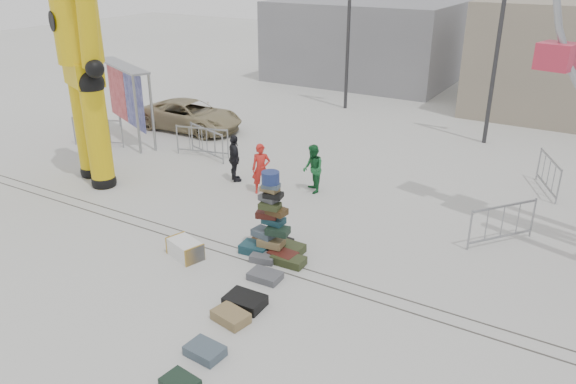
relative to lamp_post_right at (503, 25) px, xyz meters
The scene contains 25 objects.
ground 14.09m from the lamp_post_right, 103.39° to the right, with size 90.00×90.00×0.00m, color #9E9E99.
track_line_near 13.54m from the lamp_post_right, 104.01° to the right, with size 40.00×0.04×0.01m, color #47443F.
track_line_far 13.18m from the lamp_post_right, 104.46° to the right, with size 40.00×0.04×0.01m, color #47443F.
building_left 13.00m from the lamp_post_right, 135.30° to the left, with size 10.00×8.00×4.40m, color gray.
lamp_post_right is the anchor object (origin of this frame).
lamp_post_left 7.28m from the lamp_post_right, 164.05° to the left, with size 1.41×0.25×8.00m.
suitcase_tower 12.63m from the lamp_post_right, 102.13° to the right, with size 1.53×1.36×2.18m.
crash_test_dummy 14.58m from the lamp_post_right, 133.34° to the right, with size 2.99×1.70×7.70m.
banner_scaffold 14.35m from the lamp_post_right, 151.17° to the right, with size 4.00×2.32×2.96m.
steamer_trunk 14.33m from the lamp_post_right, 108.10° to the right, with size 0.92×0.53×0.43m, color silver.
row_case_0 12.92m from the lamp_post_right, 98.97° to the right, with size 0.81×0.45×0.21m, color #31391C.
row_case_1 13.74m from the lamp_post_right, 98.84° to the right, with size 0.73×0.50×0.17m, color #53555B.
row_case_2 14.74m from the lamp_post_right, 97.30° to the right, with size 0.83×0.60×0.23m, color black.
row_case_3 15.29m from the lamp_post_right, 96.78° to the right, with size 0.74×0.49×0.22m, color olive.
row_case_4 16.32m from the lamp_post_right, 95.53° to the right, with size 0.70×0.50×0.20m, color #43525F.
row_case_5 17.16m from the lamp_post_right, 94.69° to the right, with size 0.63×0.46×0.17m, color black.
barricade_dummy_a 15.61m from the lamp_post_right, 147.56° to the right, with size 2.00×0.10×1.10m, color gray, non-canonical shape.
barricade_dummy_b 11.72m from the lamp_post_right, 141.08° to the right, with size 2.00×0.10×1.10m, color gray, non-canonical shape.
barricade_dummy_c 11.57m from the lamp_post_right, 140.40° to the right, with size 2.00×0.10×1.10m, color gray, non-canonical shape.
barricade_wheel_front 9.45m from the lamp_post_right, 75.00° to the right, with size 2.00×0.10×1.10m, color gray, non-canonical shape.
barricade_wheel_back 6.25m from the lamp_post_right, 55.86° to the right, with size 2.00×0.10×1.10m, color gray, non-canonical shape.
pedestrian_red 10.62m from the lamp_post_right, 119.15° to the right, with size 0.58×0.38×1.58m, color red.
pedestrian_green 9.34m from the lamp_post_right, 114.27° to the right, with size 0.74×0.58×1.52m, color #165B2A.
pedestrian_black 10.98m from the lamp_post_right, 126.41° to the right, with size 0.91×0.38×1.55m, color black.
parked_suv 12.62m from the lamp_post_right, 157.54° to the right, with size 2.05×4.45×1.24m, color #93855F.
Camera 1 is at (7.22, -9.06, 6.90)m, focal length 35.00 mm.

